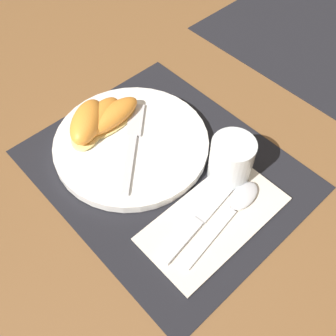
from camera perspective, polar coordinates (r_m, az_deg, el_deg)
name	(u,v)px	position (r m, az deg, el deg)	size (l,w,h in m)	color
ground_plane	(165,170)	(0.66, -0.40, -0.22)	(3.00, 3.00, 0.00)	brown
placemat	(165,169)	(0.66, -0.40, -0.12)	(0.43, 0.36, 0.00)	black
placemat_far	(313,38)	(0.98, 20.26, 17.30)	(0.43, 0.36, 0.00)	black
plate	(131,143)	(0.69, -5.34, 3.56)	(0.27, 0.27, 0.02)	white
juice_glass	(231,162)	(0.63, 9.09, 0.90)	(0.07, 0.07, 0.08)	silver
napkin	(214,218)	(0.61, 6.72, -7.25)	(0.12, 0.23, 0.00)	silver
knife	(205,214)	(0.61, 5.40, -6.61)	(0.05, 0.21, 0.01)	silver
spoon	(235,206)	(0.62, 9.71, -5.49)	(0.05, 0.18, 0.01)	silver
fork	(133,139)	(0.68, -5.17, 4.17)	(0.15, 0.16, 0.00)	silver
citrus_wedge_0	(111,117)	(0.70, -8.24, 7.33)	(0.05, 0.13, 0.03)	#F4DB84
citrus_wedge_1	(99,119)	(0.70, -10.05, 7.01)	(0.08, 0.12, 0.04)	#F4DB84
citrus_wedge_2	(87,123)	(0.69, -11.63, 6.44)	(0.11, 0.12, 0.04)	#F4DB84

